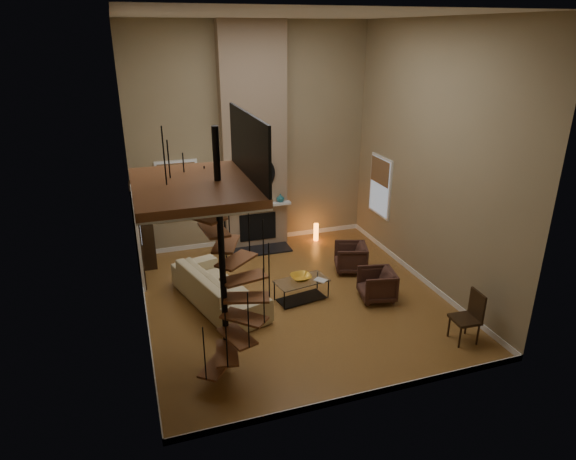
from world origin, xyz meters
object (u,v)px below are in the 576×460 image
object	(u,v)px
sofa	(218,287)
coffee_table	(302,288)
armchair_far	(380,284)
armchair_near	(353,257)
accent_lamp	(316,232)
hutch	(143,226)
floor_lamp	(224,211)
side_chair	(470,315)

from	to	relation	value
sofa	coffee_table	size ratio (longest dim) A/B	2.21
armchair_far	armchair_near	bearing A→B (deg)	-171.21
coffee_table	accent_lamp	world-z (taller)	accent_lamp
armchair_near	armchair_far	world-z (taller)	armchair_near
sofa	accent_lamp	bearing A→B (deg)	-68.11
hutch	armchair_near	distance (m)	4.99
armchair_near	floor_lamp	xyz separation A→B (m)	(-2.75, 1.17, 1.06)
armchair_near	side_chair	xyz separation A→B (m)	(0.77, -3.19, 0.17)
hutch	side_chair	bearing A→B (deg)	-44.27
armchair_near	armchair_far	distance (m)	1.38
floor_lamp	armchair_near	bearing A→B (deg)	-23.14
floor_lamp	side_chair	size ratio (longest dim) A/B	1.76
floor_lamp	side_chair	xyz separation A→B (m)	(3.52, -4.36, -0.89)
armchair_near	coffee_table	xyz separation A→B (m)	(-1.59, -0.87, -0.07)
armchair_near	coffee_table	bearing A→B (deg)	-43.28
armchair_far	coffee_table	xyz separation A→B (m)	(-1.54, 0.51, -0.07)
floor_lamp	side_chair	world-z (taller)	floor_lamp
armchair_far	floor_lamp	xyz separation A→B (m)	(-2.70, 2.55, 1.06)
armchair_far	coffee_table	world-z (taller)	armchair_far
coffee_table	armchair_far	bearing A→B (deg)	-18.16
sofa	armchair_far	size ratio (longest dim) A/B	3.61
armchair_near	floor_lamp	size ratio (longest dim) A/B	0.42
sofa	floor_lamp	size ratio (longest dim) A/B	1.50
coffee_table	accent_lamp	bearing A→B (deg)	63.24
sofa	floor_lamp	world-z (taller)	floor_lamp
sofa	coffee_table	distance (m)	1.72
armchair_far	side_chair	xyz separation A→B (m)	(0.82, -1.81, 0.17)
coffee_table	floor_lamp	size ratio (longest dim) A/B	0.68
coffee_table	sofa	bearing A→B (deg)	167.37
hutch	armchair_near	size ratio (longest dim) A/B	2.79
accent_lamp	sofa	bearing A→B (deg)	-141.50
floor_lamp	side_chair	bearing A→B (deg)	-51.13
hutch	coffee_table	world-z (taller)	hutch
hutch	sofa	distance (m)	2.85
sofa	accent_lamp	size ratio (longest dim) A/B	5.55
coffee_table	side_chair	distance (m)	3.32
sofa	floor_lamp	xyz separation A→B (m)	(0.52, 1.67, 1.02)
hutch	accent_lamp	xyz separation A→B (m)	(4.38, -0.01, -0.70)
hutch	side_chair	distance (m)	7.43
coffee_table	side_chair	size ratio (longest dim) A/B	1.19
armchair_near	side_chair	distance (m)	3.29
armchair_far	side_chair	distance (m)	1.99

